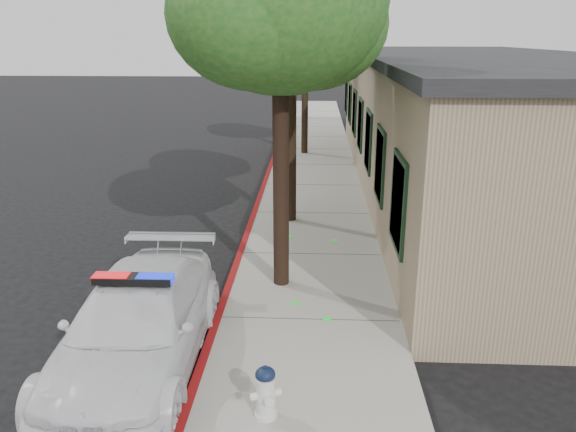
% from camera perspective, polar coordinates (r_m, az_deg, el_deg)
% --- Properties ---
extents(ground, '(120.00, 120.00, 0.00)m').
position_cam_1_polar(ground, '(9.94, -7.46, -10.90)').
color(ground, black).
rests_on(ground, ground).
extents(sidewalk, '(3.20, 60.00, 0.15)m').
position_cam_1_polar(sidewalk, '(12.47, 2.19, -4.17)').
color(sidewalk, '#99978B').
rests_on(sidewalk, ground).
extents(red_curb, '(0.14, 60.00, 0.16)m').
position_cam_1_polar(red_curb, '(12.58, -4.86, -4.01)').
color(red_curb, maroon).
rests_on(red_curb, ground).
extents(clapboard_building, '(7.30, 20.89, 4.24)m').
position_cam_1_polar(clapboard_building, '(18.45, 18.72, 8.79)').
color(clapboard_building, tan).
rests_on(clapboard_building, ground).
extents(police_car, '(1.95, 4.72, 1.49)m').
position_cam_1_polar(police_car, '(8.73, -15.05, -10.62)').
color(police_car, silver).
rests_on(police_car, ground).
extents(fire_hydrant, '(0.41, 0.36, 0.72)m').
position_cam_1_polar(fire_hydrant, '(7.36, -2.29, -17.42)').
color(fire_hydrant, silver).
rests_on(fire_hydrant, sidewalk).
extents(street_tree_near, '(3.73, 3.68, 6.72)m').
position_cam_1_polar(street_tree_near, '(10.03, -0.72, 20.19)').
color(street_tree_near, black).
rests_on(street_tree_near, sidewalk).
extents(street_tree_mid, '(3.48, 3.48, 6.52)m').
position_cam_1_polar(street_tree_mid, '(14.00, 0.33, 19.16)').
color(street_tree_mid, black).
rests_on(street_tree_mid, sidewalk).
extents(street_tree_far, '(3.31, 3.06, 5.78)m').
position_cam_1_polar(street_tree_far, '(22.68, 1.85, 17.27)').
color(street_tree_far, black).
rests_on(street_tree_far, sidewalk).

